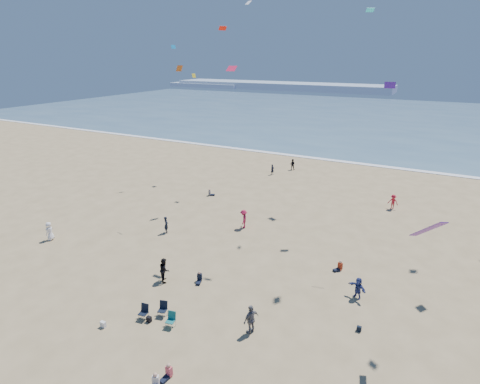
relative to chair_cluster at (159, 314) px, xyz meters
The scene contains 12 objects.
ground 1.50m from the chair_cluster, 75.15° to the right, with size 220.00×220.00×0.00m, color tan.
ocean 93.63m from the chair_cluster, 89.78° to the left, with size 220.00×100.00×0.06m, color #476B84.
surf_line 43.64m from the chair_cluster, 89.52° to the left, with size 220.00×1.20×0.08m, color white.
headland_far 178.87m from the chair_cluster, 109.48° to the left, with size 110.00×20.00×3.20m, color #7A8EA8.
headland_near 191.58m from the chair_cluster, 121.34° to the left, with size 40.00×14.00×2.00m, color #7A8EA8.
standing_flyers 13.66m from the chair_cluster, 71.07° to the left, with size 39.35×39.70×1.94m.
seated_group 6.09m from the chair_cluster, 78.99° to the left, with size 18.93×25.79×0.84m.
chair_cluster is the anchor object (origin of this frame).
white_tote 3.41m from the chair_cluster, 142.23° to the right, with size 0.35×0.20×0.40m, color white.
black_backpack 0.69m from the chair_cluster, 142.65° to the right, with size 0.30×0.22×0.38m, color black.
navy_bag 12.50m from the chair_cluster, 23.19° to the left, with size 0.28×0.18×0.34m, color black.
kites_aloft 21.12m from the chair_cluster, 47.35° to the left, with size 37.83×34.35×28.03m.
Camera 1 is at (13.27, -13.59, 15.87)m, focal length 28.00 mm.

